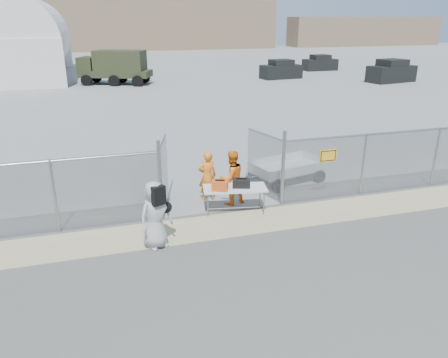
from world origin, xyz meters
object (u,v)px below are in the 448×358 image
object	(u,v)px
security_worker_left	(207,176)
visitor	(155,215)
security_worker_right	(232,178)
folding_table	(235,200)
utility_trailer	(287,170)

from	to	relation	value
security_worker_left	visitor	bearing A→B (deg)	52.50
security_worker_left	visitor	xyz separation A→B (m)	(-2.13, -2.73, 0.08)
security_worker_right	security_worker_left	bearing A→B (deg)	-53.38
folding_table	security_worker_right	size ratio (longest dim) A/B	1.08
folding_table	visitor	bearing A→B (deg)	-140.24
folding_table	security_worker_right	bearing A→B (deg)	91.64
security_worker_right	visitor	distance (m)	3.58
security_worker_left	visitor	distance (m)	3.47
visitor	utility_trailer	size ratio (longest dim) A/B	0.53
folding_table	security_worker_left	size ratio (longest dim) A/B	1.16
folding_table	utility_trailer	size ratio (longest dim) A/B	0.56
visitor	utility_trailer	bearing A→B (deg)	10.59
security_worker_right	utility_trailer	world-z (taller)	security_worker_right
folding_table	utility_trailer	xyz separation A→B (m)	(2.76, 2.14, 0.01)
folding_table	visitor	xyz separation A→B (m)	(-2.71, -1.53, 0.52)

